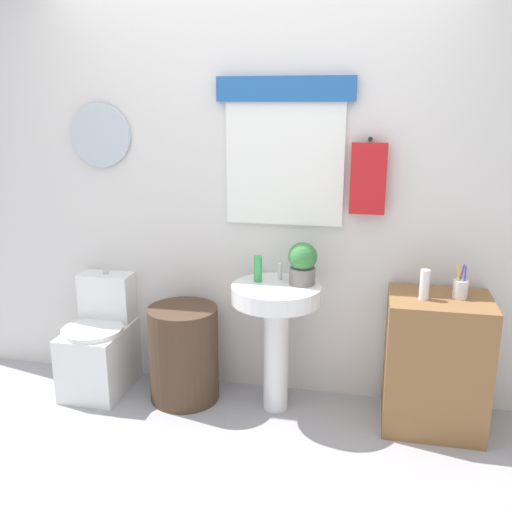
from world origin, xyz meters
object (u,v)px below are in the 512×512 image
toothbrush_cup (460,289)px  soap_bottle (258,269)px  pedestal_sink (276,316)px  toilet (101,345)px  laundry_hamper (184,354)px  wooden_cabinet (435,363)px  lotion_bottle (425,285)px  potted_plant (303,263)px

toothbrush_cup → soap_bottle: bearing=178.5°
pedestal_sink → toothbrush_cup: size_ratio=4.22×
toilet → soap_bottle: soap_bottle is taller
laundry_hamper → wooden_cabinet: wooden_cabinet is taller
wooden_cabinet → toothbrush_cup: toothbrush_cup is taller
wooden_cabinet → lotion_bottle: bearing=-157.5°
lotion_bottle → toothbrush_cup: toothbrush_cup is taller
toilet → toothbrush_cup: (2.16, -0.01, 0.54)m
toothbrush_cup → laundry_hamper: bearing=-179.3°
potted_plant → lotion_bottle: (0.67, -0.10, -0.05)m
pedestal_sink → lotion_bottle: bearing=-2.8°
laundry_hamper → soap_bottle: soap_bottle is taller
toilet → pedestal_sink: (1.15, -0.03, 0.30)m
toilet → potted_plant: bearing=1.3°
toilet → potted_plant: (1.29, 0.03, 0.62)m
pedestal_sink → lotion_bottle: 0.86m
wooden_cabinet → soap_bottle: bearing=177.2°
pedestal_sink → wooden_cabinet: 0.93m
potted_plant → lotion_bottle: 0.68m
toothbrush_cup → pedestal_sink: bearing=-178.9°
wooden_cabinet → toothbrush_cup: (0.10, 0.02, 0.44)m
toilet → soap_bottle: 1.18m
soap_bottle → lotion_bottle: same height
toilet → laundry_hamper: bearing=-3.1°
soap_bottle → wooden_cabinet: bearing=-2.8°
wooden_cabinet → pedestal_sink: bearing=180.0°
soap_bottle → lotion_bottle: size_ratio=0.94×
pedestal_sink → toothbrush_cup: (1.01, 0.02, 0.24)m
laundry_hamper → soap_bottle: bearing=6.2°
toilet → laundry_hamper: size_ratio=1.25×
soap_bottle → pedestal_sink: bearing=-22.6°
laundry_hamper → soap_bottle: 0.73m
wooden_cabinet → soap_bottle: (-1.03, 0.05, 0.47)m
pedestal_sink → lotion_bottle: (0.81, -0.04, 0.26)m
lotion_bottle → laundry_hamper: bearing=178.4°
pedestal_sink → potted_plant: (0.14, 0.06, 0.32)m
lotion_bottle → toothbrush_cup: 0.20m
pedestal_sink → potted_plant: 0.35m
toilet → soap_bottle: (1.03, 0.02, 0.57)m
toilet → wooden_cabinet: (2.06, -0.03, 0.10)m
toilet → wooden_cabinet: bearing=-0.9°
pedestal_sink → soap_bottle: bearing=157.4°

